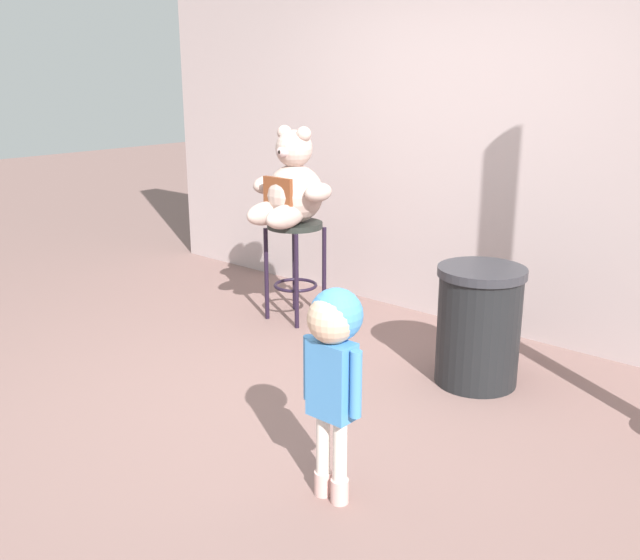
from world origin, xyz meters
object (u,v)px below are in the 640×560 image
bar_stool_with_teddy (295,250)px  teddy_bear (291,188)px  child_walking (333,350)px  trash_bin (479,325)px

bar_stool_with_teddy → teddy_bear: size_ratio=1.07×
bar_stool_with_teddy → child_walking: 2.32m
teddy_bear → trash_bin: (1.56, -0.10, -0.62)m
teddy_bear → child_walking: bearing=-42.6°
teddy_bear → trash_bin: bearing=-3.5°
bar_stool_with_teddy → child_walking: bearing=-43.2°
teddy_bear → trash_bin: teddy_bear is taller
trash_bin → bar_stool_with_teddy: bearing=175.3°
teddy_bear → trash_bin: size_ratio=0.97×
child_walking → bar_stool_with_teddy: bearing=115.2°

